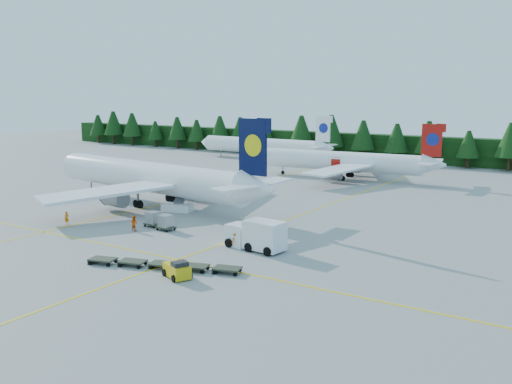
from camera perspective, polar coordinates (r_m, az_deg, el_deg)
The scene contains 16 objects.
ground at distance 62.88m, azimuth -8.32°, elevation -4.55°, with size 320.00×320.00×0.00m, color gray.
taxi_stripe_a at distance 86.63m, azimuth -6.52°, elevation -0.53°, with size 0.25×120.00×0.01m, color yellow.
taxi_stripe_b at distance 75.63m, azimuth 5.24°, elevation -2.03°, with size 0.25×120.00×0.01m, color yellow.
taxi_stripe_cross at distance 58.69m, azimuth -12.22°, elevation -5.71°, with size 80.00×0.25×0.01m, color yellow.
treeline_hedge at distance 134.34m, azimuth 15.52°, elevation 4.15°, with size 220.00×4.00×6.00m, color black.
airliner_navy at distance 82.90m, azimuth -11.19°, elevation 1.53°, with size 43.25×35.38×12.60m.
airliner_red at distance 106.30m, azimuth 8.01°, elevation 3.07°, with size 35.83×29.40×10.42m.
airliner_far_left at distance 135.94m, azimuth 0.03°, elevation 4.71°, with size 36.48×4.49×10.61m.
airstairs at distance 76.71m, azimuth -7.78°, elevation -1.33°, with size 4.31×5.86×3.50m.
service_truck at distance 57.37m, azimuth -0.07°, elevation -4.28°, with size 6.55×2.93×3.07m.
baggage_tug at distance 49.36m, azimuth -7.87°, elevation -7.71°, with size 3.09×2.46×1.46m.
dolly_train at distance 52.19m, azimuth -9.24°, elevation -7.08°, with size 13.94×6.12×0.14m.
uld_pair at distance 67.15m, azimuth -9.64°, elevation -2.77°, with size 4.51×2.17×1.51m.
crew_a at distance 71.94m, azimuth -18.41°, elevation -2.48°, with size 0.58×0.38×1.58m, color orange.
crew_b at distance 66.54m, azimuth -12.10°, elevation -3.07°, with size 0.87×0.68×1.80m, color #ED4C05.
crew_c at distance 57.98m, azimuth -2.06°, elevation -4.85°, with size 0.68×0.46×1.63m, color #F65C05.
Camera 1 is at (40.59, -45.44, 15.54)m, focal length 40.00 mm.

